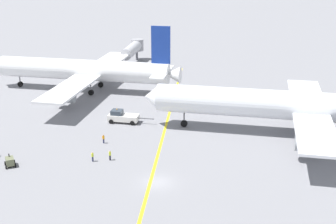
{
  "coord_description": "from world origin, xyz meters",
  "views": [
    {
      "loc": [
        5.65,
        -59.95,
        31.76
      ],
      "look_at": [
        0.23,
        19.86,
        4.0
      ],
      "focal_mm": 49.28,
      "sensor_mm": 36.0,
      "label": 1
    }
  ],
  "objects_px": {
    "jet_bridge": "(133,48)",
    "gse_gpu_cart_small": "(10,161)",
    "ground_crew_ramp_agent_by_cones": "(110,155)",
    "ground_crew_marshaller_foreground": "(93,157)",
    "airliner_being_pushed": "(299,106)",
    "pushback_tug": "(122,117)",
    "ground_crew_wing_walker_right": "(104,139)",
    "airliner_at_gate_left": "(85,70)"
  },
  "relations": [
    {
      "from": "ground_crew_marshaller_foreground",
      "to": "airliner_being_pushed",
      "type": "bearing_deg",
      "value": 21.55
    },
    {
      "from": "jet_bridge",
      "to": "gse_gpu_cart_small",
      "type": "bearing_deg",
      "value": -97.58
    },
    {
      "from": "gse_gpu_cart_small",
      "to": "ground_crew_marshaller_foreground",
      "type": "xyz_separation_m",
      "value": [
        12.54,
        2.6,
        0.05
      ]
    },
    {
      "from": "airliner_at_gate_left",
      "to": "ground_crew_ramp_agent_by_cones",
      "type": "relative_size",
      "value": 28.64
    },
    {
      "from": "gse_gpu_cart_small",
      "to": "ground_crew_ramp_agent_by_cones",
      "type": "xyz_separation_m",
      "value": [
        15.25,
        3.23,
        0.09
      ]
    },
    {
      "from": "gse_gpu_cart_small",
      "to": "ground_crew_ramp_agent_by_cones",
      "type": "relative_size",
      "value": 1.54
    },
    {
      "from": "ground_crew_wing_walker_right",
      "to": "ground_crew_ramp_agent_by_cones",
      "type": "height_order",
      "value": "ground_crew_ramp_agent_by_cones"
    },
    {
      "from": "airliner_being_pushed",
      "to": "ground_crew_marshaller_foreground",
      "type": "height_order",
      "value": "airliner_being_pushed"
    },
    {
      "from": "pushback_tug",
      "to": "ground_crew_marshaller_foreground",
      "type": "relative_size",
      "value": 5.7
    },
    {
      "from": "airliner_at_gate_left",
      "to": "pushback_tug",
      "type": "xyz_separation_m",
      "value": [
        12.4,
        -21.31,
        -3.84
      ]
    },
    {
      "from": "pushback_tug",
      "to": "airliner_at_gate_left",
      "type": "bearing_deg",
      "value": 120.19
    },
    {
      "from": "airliner_at_gate_left",
      "to": "ground_crew_ramp_agent_by_cones",
      "type": "xyz_separation_m",
      "value": [
        13.21,
        -38.86,
        -4.12
      ]
    },
    {
      "from": "ground_crew_marshaller_foreground",
      "to": "jet_bridge",
      "type": "relative_size",
      "value": 0.1
    },
    {
      "from": "airliner_at_gate_left",
      "to": "airliner_being_pushed",
      "type": "height_order",
      "value": "airliner_at_gate_left"
    },
    {
      "from": "ground_crew_ramp_agent_by_cones",
      "to": "ground_crew_wing_walker_right",
      "type": "bearing_deg",
      "value": 109.58
    },
    {
      "from": "airliner_at_gate_left",
      "to": "gse_gpu_cart_small",
      "type": "xyz_separation_m",
      "value": [
        -2.04,
        -42.1,
        -4.21
      ]
    },
    {
      "from": "airliner_being_pushed",
      "to": "pushback_tug",
      "type": "xyz_separation_m",
      "value": [
        -32.9,
        4.45,
        -4.36
      ]
    },
    {
      "from": "ground_crew_wing_walker_right",
      "to": "jet_bridge",
      "type": "distance_m",
      "value": 61.86
    },
    {
      "from": "gse_gpu_cart_small",
      "to": "jet_bridge",
      "type": "relative_size",
      "value": 0.15
    },
    {
      "from": "airliner_at_gate_left",
      "to": "pushback_tug",
      "type": "distance_m",
      "value": 24.95
    },
    {
      "from": "ground_crew_ramp_agent_by_cones",
      "to": "ground_crew_marshaller_foreground",
      "type": "height_order",
      "value": "ground_crew_ramp_agent_by_cones"
    },
    {
      "from": "gse_gpu_cart_small",
      "to": "jet_bridge",
      "type": "bearing_deg",
      "value": 82.42
    },
    {
      "from": "ground_crew_marshaller_foreground",
      "to": "jet_bridge",
      "type": "height_order",
      "value": "jet_bridge"
    },
    {
      "from": "pushback_tug",
      "to": "jet_bridge",
      "type": "relative_size",
      "value": 0.54
    },
    {
      "from": "gse_gpu_cart_small",
      "to": "ground_crew_wing_walker_right",
      "type": "relative_size",
      "value": 1.64
    },
    {
      "from": "airliner_at_gate_left",
      "to": "ground_crew_marshaller_foreground",
      "type": "xyz_separation_m",
      "value": [
        10.5,
        -39.5,
        -4.17
      ]
    },
    {
      "from": "airliner_being_pushed",
      "to": "ground_crew_wing_walker_right",
      "type": "distance_m",
      "value": 35.4
    },
    {
      "from": "airliner_at_gate_left",
      "to": "airliner_being_pushed",
      "type": "bearing_deg",
      "value": -29.63
    },
    {
      "from": "airliner_at_gate_left",
      "to": "ground_crew_marshaller_foreground",
      "type": "height_order",
      "value": "airliner_at_gate_left"
    },
    {
      "from": "ground_crew_marshaller_foreground",
      "to": "jet_bridge",
      "type": "xyz_separation_m",
      "value": [
        -2.99,
        69.16,
        3.7
      ]
    },
    {
      "from": "airliner_being_pushed",
      "to": "pushback_tug",
      "type": "bearing_deg",
      "value": 172.29
    },
    {
      "from": "airliner_being_pushed",
      "to": "gse_gpu_cart_small",
      "type": "relative_size",
      "value": 21.72
    },
    {
      "from": "pushback_tug",
      "to": "ground_crew_wing_walker_right",
      "type": "height_order",
      "value": "pushback_tug"
    },
    {
      "from": "pushback_tug",
      "to": "ground_crew_wing_walker_right",
      "type": "relative_size",
      "value": 5.83
    },
    {
      "from": "airliner_being_pushed",
      "to": "pushback_tug",
      "type": "relative_size",
      "value": 6.11
    },
    {
      "from": "airliner_being_pushed",
      "to": "gse_gpu_cart_small",
      "type": "xyz_separation_m",
      "value": [
        -47.33,
        -16.34,
        -4.74
      ]
    },
    {
      "from": "ground_crew_ramp_agent_by_cones",
      "to": "pushback_tug",
      "type": "bearing_deg",
      "value": 92.65
    },
    {
      "from": "airliner_at_gate_left",
      "to": "gse_gpu_cart_small",
      "type": "bearing_deg",
      "value": -92.77
    },
    {
      "from": "airliner_at_gate_left",
      "to": "ground_crew_ramp_agent_by_cones",
      "type": "bearing_deg",
      "value": -71.23
    },
    {
      "from": "gse_gpu_cart_small",
      "to": "pushback_tug",
      "type": "bearing_deg",
      "value": 55.23
    },
    {
      "from": "ground_crew_marshaller_foreground",
      "to": "ground_crew_wing_walker_right",
      "type": "bearing_deg",
      "value": 87.99
    },
    {
      "from": "ground_crew_ramp_agent_by_cones",
      "to": "jet_bridge",
      "type": "relative_size",
      "value": 0.1
    }
  ]
}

